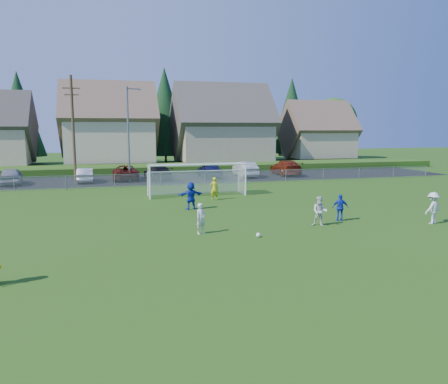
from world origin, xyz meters
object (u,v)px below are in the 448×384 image
(goalkeeper, at_px, (214,188))
(car_g, at_px, (286,168))
(car_b, at_px, (85,175))
(car_d, at_px, (158,173))
(player_white_b, at_px, (320,211))
(car_f, at_px, (245,169))
(soccer_ball, at_px, (258,235))
(player_white_c, at_px, (433,208))
(car_a, at_px, (11,176))
(car_e, at_px, (209,170))
(player_white_a, at_px, (201,219))
(car_c, at_px, (125,172))
(player_blue_b, at_px, (191,196))
(player_blue_a, at_px, (340,208))
(soccer_goal, at_px, (196,174))

(goalkeeper, bearing_deg, car_g, -121.98)
(car_b, bearing_deg, car_d, -178.94)
(player_white_b, xyz_separation_m, car_f, (3.47, 23.39, 0.01))
(soccer_ball, distance_m, player_white_c, 10.17)
(player_white_c, relative_size, car_a, 0.37)
(car_e, distance_m, car_f, 3.89)
(player_white_a, height_order, car_c, player_white_a)
(goalkeeper, height_order, car_a, goalkeeper)
(soccer_ball, bearing_deg, car_e, 81.90)
(player_white_c, distance_m, car_g, 25.01)
(car_f, bearing_deg, player_white_b, 84.00)
(car_e, bearing_deg, car_a, 0.85)
(player_blue_b, height_order, car_f, player_blue_b)
(player_blue_a, bearing_deg, car_c, -46.99)
(player_white_a, relative_size, car_d, 0.31)
(player_white_c, xyz_separation_m, player_blue_b, (-11.86, 7.59, 0.02))
(car_c, bearing_deg, player_white_a, 96.57)
(car_c, bearing_deg, soccer_ball, 101.74)
(player_white_c, bearing_deg, soccer_goal, -68.02)
(soccer_ball, distance_m, car_a, 28.76)
(soccer_goal, bearing_deg, car_b, 128.53)
(soccer_goal, bearing_deg, car_e, 71.74)
(soccer_ball, distance_m, car_d, 24.62)
(car_f, relative_size, car_g, 0.87)
(soccer_ball, bearing_deg, player_white_c, 1.79)
(player_white_c, distance_m, soccer_goal, 16.83)
(player_blue_a, bearing_deg, car_e, -66.48)
(car_b, relative_size, car_d, 0.84)
(car_e, relative_size, car_f, 0.96)
(goalkeeper, bearing_deg, player_white_a, 79.81)
(car_f, distance_m, car_g, 4.86)
(player_blue_a, relative_size, goalkeeper, 0.91)
(car_d, relative_size, car_g, 0.88)
(car_a, height_order, car_f, car_f)
(car_b, height_order, soccer_goal, soccer_goal)
(player_white_a, bearing_deg, car_g, 29.82)
(goalkeeper, bearing_deg, player_blue_b, 61.50)
(car_a, relative_size, car_d, 0.94)
(player_blue_a, bearing_deg, car_a, -28.36)
(goalkeeper, relative_size, car_g, 0.30)
(player_blue_b, distance_m, goalkeeper, 3.99)
(player_white_b, xyz_separation_m, car_c, (-8.97, 23.85, -0.05))
(car_d, bearing_deg, player_white_c, 108.65)
(player_white_a, bearing_deg, goalkeeper, 43.84)
(goalkeeper, relative_size, car_e, 0.36)
(goalkeeper, bearing_deg, car_d, -71.90)
(soccer_ball, height_order, player_white_c, player_white_c)
(car_d, height_order, car_f, car_f)
(player_white_c, relative_size, car_f, 0.36)
(player_blue_b, bearing_deg, car_b, -73.02)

